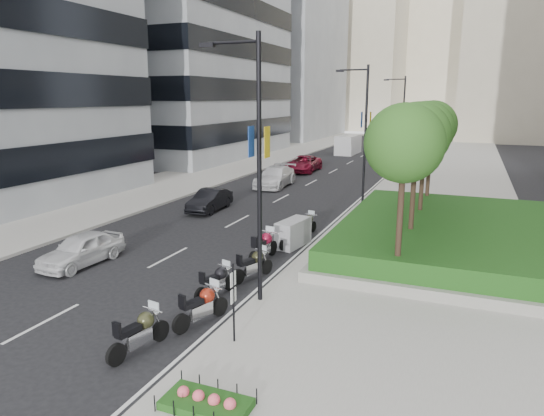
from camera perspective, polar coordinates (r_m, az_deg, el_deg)
The scene contains 31 objects.
ground at distance 18.48m, azimuth -15.20°, elevation -9.86°, with size 160.00×160.00×0.00m, color black.
sidewalk_right at distance 43.97m, azimuth 19.86°, elevation 3.07°, with size 10.00×100.00×0.15m, color #9E9B93.
sidewalk_left at distance 49.43m, azimuth -5.27°, elevation 4.79°, with size 8.00×100.00×0.15m, color #9E9B93.
lane_edge at distance 44.49m, azimuth 13.02°, elevation 3.52°, with size 0.12×100.00×0.01m, color silver.
lane_centre at distance 45.59m, azimuth 6.56°, elevation 3.99°, with size 0.12×100.00×0.01m, color silver.
building_grey_far at distance 90.65m, azimuth -0.33°, elevation 17.97°, with size 22.00×26.00×30.00m, color gray.
building_cream_left at distance 117.37m, azimuth 8.44°, elevation 17.66°, with size 26.00×24.00×34.00m, color #B7AD93.
building_cream_centre at distance 134.20m, azimuth 19.38°, elevation 17.34°, with size 30.00×24.00×38.00m, color #B7AD93.
planter at distance 24.33m, azimuth 19.91°, elevation -3.78°, with size 10.00×14.00×0.40m, color gray.
hedge at distance 24.17m, azimuth 20.02°, elevation -2.41°, with size 9.40×13.40×0.80m, color #1C4513.
flower_bed at distance 11.89m, azimuth -7.73°, elevation -21.87°, with size 2.00×1.00×0.20m, color #1C4513.
tree_0 at distance 17.59m, azimuth 15.31°, elevation 7.29°, with size 2.80×2.80×6.30m.
tree_1 at distance 21.55m, azimuth 16.67°, elevation 8.16°, with size 2.80×2.80×6.30m.
tree_2 at distance 25.53m, azimuth 17.62°, elevation 8.75°, with size 2.80×2.80×6.30m.
tree_3 at distance 29.51m, azimuth 18.31°, elevation 9.19°, with size 2.80×2.80×6.30m.
lamp_post_0 at distance 15.90m, azimuth -2.03°, elevation 5.88°, with size 2.34×0.45×9.00m.
lamp_post_1 at distance 32.11m, azimuth 10.68°, elevation 9.22°, with size 2.34×0.45×9.00m.
lamp_post_2 at distance 49.85m, azimuth 14.99°, elevation 10.25°, with size 2.34×0.45×9.00m.
parking_sign at distance 13.95m, azimuth -4.55°, elevation -10.60°, with size 0.06×0.32×2.50m.
motorcycle_0 at distance 14.46m, azimuth -15.28°, elevation -13.92°, with size 0.74×2.22×1.11m.
motorcycle_1 at distance 15.69m, azimuth -8.25°, elevation -11.33°, with size 0.93×2.20×1.13m.
motorcycle_2 at distance 17.68m, azimuth -6.53°, elevation -8.60°, with size 0.80×2.03×1.03m.
motorcycle_3 at distance 19.19m, azimuth -2.22°, elevation -6.69°, with size 0.99×2.06×1.08m.
motorcycle_4 at distance 21.27m, azimuth -0.98°, elevation -4.53°, with size 0.80×2.39×1.19m.
motorcycle_5 at distance 23.25m, azimuth 2.51°, elevation -2.98°, with size 1.20×2.26×1.30m.
motorcycle_6 at distance 25.24m, azimuth 4.10°, elevation -1.97°, with size 0.68×2.03×1.02m.
car_a at distance 22.28m, azimuth -21.49°, elevation -4.52°, with size 1.61×4.01×1.37m, color white.
car_b at distance 30.77m, azimuth -7.33°, elevation 0.92°, with size 1.43×4.10×1.35m, color black.
car_c at distance 38.84m, azimuth 0.37°, elevation 3.71°, with size 2.23×5.49×1.59m, color silver.
car_d at distance 46.87m, azimuth 3.73°, elevation 5.22°, with size 2.53×5.48×1.52m, color maroon.
delivery_van at distance 62.20m, azimuth 8.91°, elevation 7.29°, with size 2.23×5.59×2.33m.
Camera 1 is at (10.63, -13.39, 7.01)m, focal length 32.00 mm.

